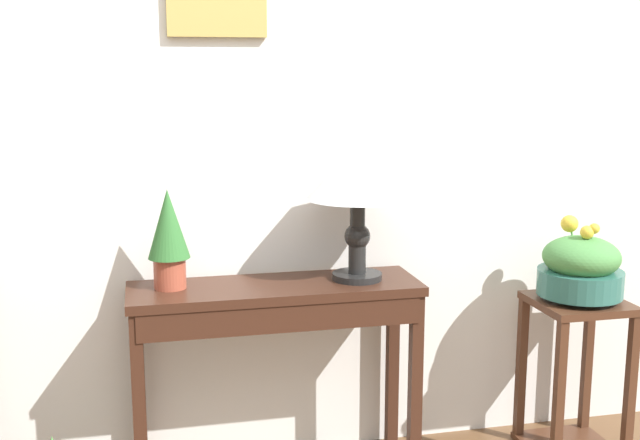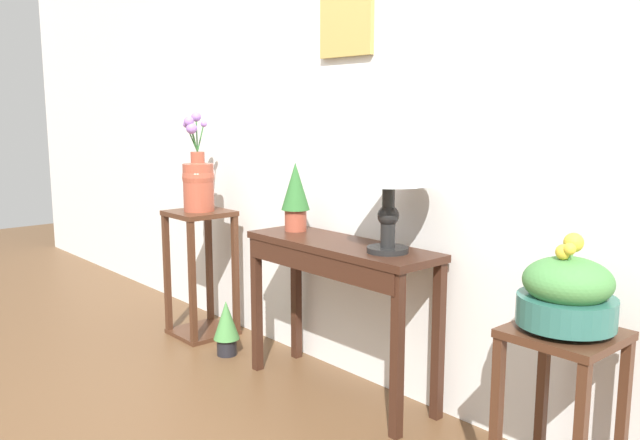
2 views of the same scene
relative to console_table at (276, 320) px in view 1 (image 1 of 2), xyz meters
name	(u,v)px [view 1 (image 1 of 2)]	position (x,y,z in m)	size (l,w,h in m)	color
back_wall_with_art	(236,112)	(-0.10, 0.28, 0.76)	(9.00, 0.13, 2.80)	silver
console_table	(276,320)	(0.00, 0.00, 0.00)	(1.08, 0.34, 0.78)	#381E14
table_lamp	(358,176)	(0.32, 0.02, 0.53)	(0.39, 0.39, 0.53)	black
potted_plant_on_console	(169,234)	(-0.38, 0.05, 0.33)	(0.15, 0.15, 0.36)	#9E4733
pedestal_stand_right	(574,377)	(1.22, -0.05, -0.31)	(0.35, 0.35, 0.66)	#472819
planter_bowl_wide_right	(581,267)	(1.22, -0.05, 0.15)	(0.33, 0.33, 0.33)	#2D665B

